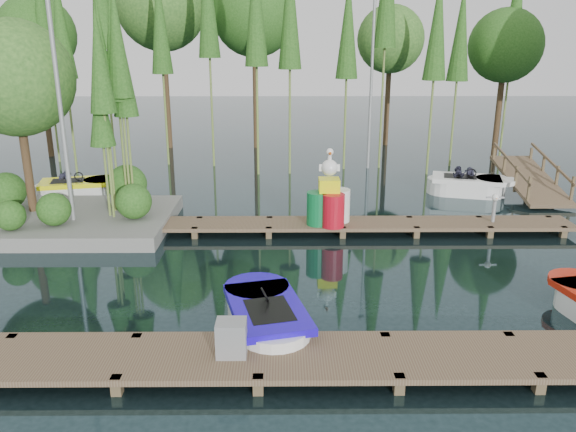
{
  "coord_description": "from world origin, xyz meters",
  "views": [
    {
      "loc": [
        0.4,
        -12.53,
        5.13
      ],
      "look_at": [
        0.5,
        0.5,
        1.1
      ],
      "focal_mm": 35.0,
      "sensor_mm": 36.0,
      "label": 1
    }
  ],
  "objects_px": {
    "utility_cabinet": "(231,338)",
    "boat_blue": "(266,319)",
    "boat_yellow_far": "(77,189)",
    "yellow_barrel": "(328,207)",
    "drum_cluster": "(330,202)",
    "island": "(44,116)"
  },
  "relations": [
    {
      "from": "utility_cabinet",
      "to": "boat_blue",
      "type": "bearing_deg",
      "value": 67.6
    },
    {
      "from": "boat_yellow_far",
      "to": "utility_cabinet",
      "type": "bearing_deg",
      "value": -53.0
    },
    {
      "from": "yellow_barrel",
      "to": "boat_yellow_far",
      "type": "bearing_deg",
      "value": 155.59
    },
    {
      "from": "utility_cabinet",
      "to": "yellow_barrel",
      "type": "bearing_deg",
      "value": 73.43
    },
    {
      "from": "boat_blue",
      "to": "yellow_barrel",
      "type": "height_order",
      "value": "yellow_barrel"
    },
    {
      "from": "drum_cluster",
      "to": "utility_cabinet",
      "type": "bearing_deg",
      "value": -107.21
    },
    {
      "from": "boat_blue",
      "to": "boat_yellow_far",
      "type": "xyz_separation_m",
      "value": [
        -6.83,
        9.56,
        0.03
      ]
    },
    {
      "from": "boat_blue",
      "to": "island",
      "type": "bearing_deg",
      "value": 120.21
    },
    {
      "from": "boat_blue",
      "to": "utility_cabinet",
      "type": "xyz_separation_m",
      "value": [
        -0.52,
        -1.25,
        0.32
      ]
    },
    {
      "from": "boat_yellow_far",
      "to": "utility_cabinet",
      "type": "height_order",
      "value": "boat_yellow_far"
    },
    {
      "from": "island",
      "to": "boat_yellow_far",
      "type": "height_order",
      "value": "island"
    },
    {
      "from": "boat_yellow_far",
      "to": "yellow_barrel",
      "type": "height_order",
      "value": "boat_yellow_far"
    },
    {
      "from": "boat_yellow_far",
      "to": "drum_cluster",
      "type": "distance_m",
      "value": 9.34
    },
    {
      "from": "utility_cabinet",
      "to": "island",
      "type": "bearing_deg",
      "value": 126.91
    },
    {
      "from": "yellow_barrel",
      "to": "drum_cluster",
      "type": "bearing_deg",
      "value": -76.58
    },
    {
      "from": "island",
      "to": "drum_cluster",
      "type": "distance_m",
      "value": 8.34
    },
    {
      "from": "island",
      "to": "boat_yellow_far",
      "type": "bearing_deg",
      "value": 98.74
    },
    {
      "from": "yellow_barrel",
      "to": "boat_blue",
      "type": "bearing_deg",
      "value": -105.24
    },
    {
      "from": "yellow_barrel",
      "to": "drum_cluster",
      "type": "height_order",
      "value": "drum_cluster"
    },
    {
      "from": "boat_yellow_far",
      "to": "drum_cluster",
      "type": "xyz_separation_m",
      "value": [
        8.43,
        -3.97,
        0.62
      ]
    },
    {
      "from": "yellow_barrel",
      "to": "utility_cabinet",
      "type": "bearing_deg",
      "value": -106.57
    },
    {
      "from": "boat_blue",
      "to": "drum_cluster",
      "type": "relative_size",
      "value": 1.43
    }
  ]
}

